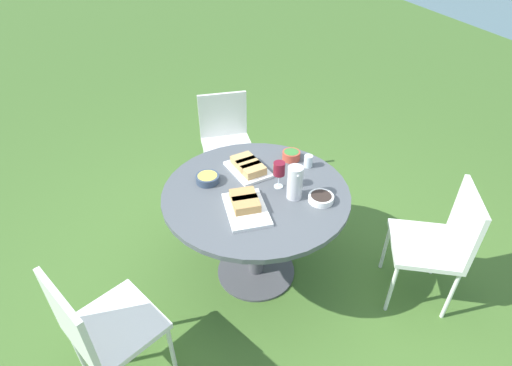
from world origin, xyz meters
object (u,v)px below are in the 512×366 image
Objects in this scene: wine_glass at (279,170)px; dining_table at (256,206)px; chair_near_left at (99,327)px; chair_near_right at (440,239)px; chair_far_back at (226,136)px; water_pitcher at (295,182)px.

dining_table is at bearing -89.85° from wine_glass.
chair_near_left is 1.35m from wine_glass.
wine_glass is (-0.51, -0.93, 0.38)m from chair_near_right.
chair_near_right is 1.99m from chair_far_back.
dining_table is 6.52× the size of wine_glass.
chair_near_left is 1.35m from water_pitcher.
water_pitcher is at bearing 24.88° from wine_glass.
water_pitcher reaches higher than dining_table.
water_pitcher reaches higher than chair_near_right.
chair_far_back is 1.25m from wine_glass.
chair_near_right is (0.51, 1.09, -0.11)m from dining_table.
dining_table is at bearing -115.01° from chair_near_right.
dining_table is 1.37× the size of chair_near_right.
water_pitcher is (-0.38, -0.87, 0.35)m from chair_near_right.
chair_near_right is (-0.08, 2.09, 0.00)m from chair_near_left.
chair_far_back is at bearing -148.45° from chair_near_right.
wine_glass is at bearing 117.07° from chair_near_left.
chair_near_right is 1.02m from water_pitcher.
chair_near_left reaches higher than dining_table.
water_pitcher is (1.32, 0.17, 0.35)m from chair_far_back.
wine_glass is (-0.13, -0.06, 0.02)m from water_pitcher.
chair_far_back is at bearing -172.79° from water_pitcher.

